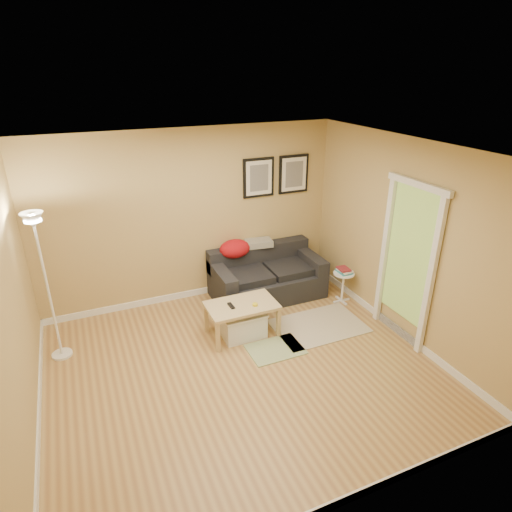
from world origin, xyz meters
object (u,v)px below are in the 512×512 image
(sofa, at_px, (267,274))
(side_table, at_px, (343,287))
(coffee_table, at_px, (242,319))
(book_stack, at_px, (344,270))
(floor_lamp, at_px, (49,293))
(storage_bin, at_px, (243,324))

(sofa, distance_m, side_table, 1.18)
(sofa, xyz_separation_m, coffee_table, (-0.77, -0.84, -0.14))
(book_stack, relative_size, floor_lamp, 0.12)
(book_stack, distance_m, floor_lamp, 4.06)
(side_table, bearing_deg, sofa, 147.18)
(sofa, bearing_deg, coffee_table, -132.34)
(sofa, height_order, floor_lamp, floor_lamp)
(sofa, relative_size, side_table, 3.48)
(side_table, bearing_deg, storage_bin, -172.12)
(storage_bin, height_order, book_stack, book_stack)
(coffee_table, height_order, side_table, side_table)
(sofa, distance_m, coffee_table, 1.15)
(sofa, xyz_separation_m, storage_bin, (-0.77, -0.88, -0.20))
(sofa, bearing_deg, side_table, -32.82)
(book_stack, bearing_deg, storage_bin, -167.88)
(coffee_table, bearing_deg, book_stack, 28.70)
(storage_bin, relative_size, book_stack, 2.49)
(storage_bin, xyz_separation_m, side_table, (1.75, 0.24, 0.07))
(book_stack, xyz_separation_m, floor_lamp, (-4.03, 0.24, 0.38))
(sofa, height_order, coffee_table, sofa)
(storage_bin, xyz_separation_m, book_stack, (1.76, 0.26, 0.35))
(sofa, bearing_deg, book_stack, -31.78)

